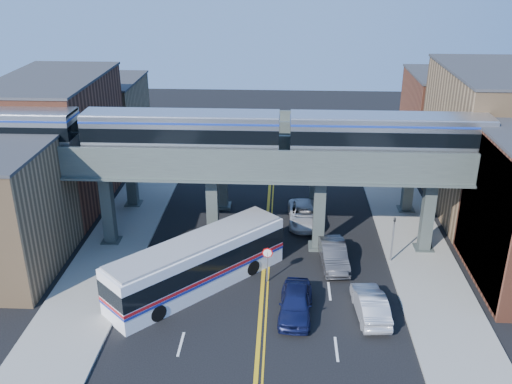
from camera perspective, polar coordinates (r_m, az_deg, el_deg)
ground at (r=37.29m, az=0.51°, el=-11.38°), size 120.00×120.00×0.00m
sidewalk_west at (r=47.54m, az=-12.99°, el=-3.73°), size 5.00×70.00×0.16m
sidewalk_east at (r=46.95m, az=15.25°, el=-4.34°), size 5.00×70.00×0.16m
building_west_b at (r=53.01m, az=-19.17°, el=4.76°), size 8.00×14.00×11.00m
building_west_c at (r=65.12m, az=-14.98°, el=7.21°), size 8.00×10.00×8.00m
building_east_b at (r=52.01m, az=22.22°, el=4.54°), size 8.00×14.00×12.00m
building_east_c at (r=64.30m, az=18.51°, el=7.05°), size 8.00×10.00×9.00m
mural_panel at (r=40.61m, az=21.78°, el=-2.40°), size 0.10×9.50×9.50m
elevated_viaduct_near at (r=41.37m, az=1.00°, el=2.43°), size 52.00×3.60×7.40m
elevated_viaduct_far at (r=47.97m, az=1.29°, el=5.41°), size 52.00×3.60×7.40m
transit_train at (r=41.13m, az=-7.45°, el=5.99°), size 43.30×2.71×3.15m
stop_sign at (r=38.87m, az=1.15°, el=-6.74°), size 0.76×0.09×2.63m
traffic_signal at (r=42.00m, az=13.55°, el=-4.17°), size 0.15×0.18×4.10m
transit_bus at (r=38.54m, az=-5.80°, el=-7.17°), size 11.29×11.51×3.40m
car_lane_a at (r=36.20m, az=3.98°, el=-11.01°), size 2.35×5.12×1.70m
car_lane_b at (r=41.67m, az=7.76°, el=-6.23°), size 2.11×5.11×1.64m
car_lane_c at (r=47.54m, az=4.83°, el=-2.25°), size 2.68×5.56×1.53m
car_lane_d at (r=59.56m, az=3.27°, el=3.29°), size 2.59×5.93×1.70m
car_parked_curb at (r=36.76m, az=11.37°, el=-10.96°), size 2.08×5.01×1.61m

